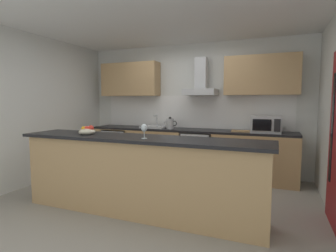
# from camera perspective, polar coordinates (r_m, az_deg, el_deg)

# --- Properties ---
(ground) EXTENTS (5.57, 4.43, 0.02)m
(ground) POSITION_cam_1_polar(r_m,az_deg,el_deg) (4.22, -2.05, -14.94)
(ground) COLOR gray
(ceiling) EXTENTS (5.57, 4.43, 0.02)m
(ceiling) POSITION_cam_1_polar(r_m,az_deg,el_deg) (4.13, -2.18, 21.62)
(ceiling) COLOR white
(wall_back) EXTENTS (5.57, 0.12, 2.60)m
(wall_back) POSITION_cam_1_polar(r_m,az_deg,el_deg) (5.63, 5.27, 3.76)
(wall_back) COLOR silver
(wall_back) RESTS_ON ground
(wall_left) EXTENTS (0.12, 4.43, 2.60)m
(wall_left) POSITION_cam_1_polar(r_m,az_deg,el_deg) (5.36, -25.69, 3.18)
(wall_left) COLOR silver
(wall_left) RESTS_ON ground
(backsplash_tile) EXTENTS (3.89, 0.02, 0.66)m
(backsplash_tile) POSITION_cam_1_polar(r_m,az_deg,el_deg) (5.56, 5.05, 3.02)
(backsplash_tile) COLOR white
(counter_back) EXTENTS (4.02, 0.60, 0.90)m
(counter_back) POSITION_cam_1_polar(r_m,az_deg,el_deg) (5.36, 4.02, -5.46)
(counter_back) COLOR tan
(counter_back) RESTS_ON ground
(counter_island) EXTENTS (3.28, 0.64, 1.00)m
(counter_island) POSITION_cam_1_polar(r_m,az_deg,el_deg) (3.53, -6.13, -10.29)
(counter_island) COLOR tan
(counter_island) RESTS_ON ground
(upper_cabinets) EXTENTS (3.97, 0.32, 0.70)m
(upper_cabinets) POSITION_cam_1_polar(r_m,az_deg,el_deg) (5.43, 4.62, 10.16)
(upper_cabinets) COLOR tan
(oven) EXTENTS (0.60, 0.62, 0.80)m
(oven) POSITION_cam_1_polar(r_m,az_deg,el_deg) (5.26, 6.45, -5.57)
(oven) COLOR slate
(oven) RESTS_ON ground
(refrigerator) EXTENTS (0.58, 0.60, 0.85)m
(refrigerator) POSITION_cam_1_polar(r_m,az_deg,el_deg) (5.97, -10.14, -4.65)
(refrigerator) COLOR white
(refrigerator) RESTS_ON ground
(microwave) EXTENTS (0.50, 0.38, 0.30)m
(microwave) POSITION_cam_1_polar(r_m,az_deg,el_deg) (4.98, 20.01, 0.37)
(microwave) COLOR #B7BABC
(microwave) RESTS_ON counter_back
(sink) EXTENTS (0.50, 0.40, 0.26)m
(sink) POSITION_cam_1_polar(r_m,az_deg,el_deg) (5.53, -2.90, -0.11)
(sink) COLOR silver
(sink) RESTS_ON counter_back
(kettle) EXTENTS (0.29, 0.15, 0.24)m
(kettle) POSITION_cam_1_polar(r_m,az_deg,el_deg) (5.34, 0.45, 0.53)
(kettle) COLOR #B7BABC
(kettle) RESTS_ON counter_back
(range_hood) EXTENTS (0.62, 0.45, 0.72)m
(range_hood) POSITION_cam_1_polar(r_m,az_deg,el_deg) (5.30, 6.98, 8.91)
(range_hood) COLOR #B7BABC
(wine_glass) EXTENTS (0.08, 0.08, 0.18)m
(wine_glass) POSITION_cam_1_polar(r_m,az_deg,el_deg) (3.26, -5.07, -0.51)
(wine_glass) COLOR silver
(wine_glass) RESTS_ON counter_island
(fruit_bowl) EXTENTS (0.22, 0.22, 0.13)m
(fruit_bowl) POSITION_cam_1_polar(r_m,az_deg,el_deg) (3.82, -16.71, -1.05)
(fruit_bowl) COLOR beige
(fruit_bowl) RESTS_ON counter_island
(chopping_board) EXTENTS (0.35, 0.24, 0.02)m
(chopping_board) POSITION_cam_1_polar(r_m,az_deg,el_deg) (5.02, 15.23, -1.04)
(chopping_board) COLOR tan
(chopping_board) RESTS_ON counter_back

